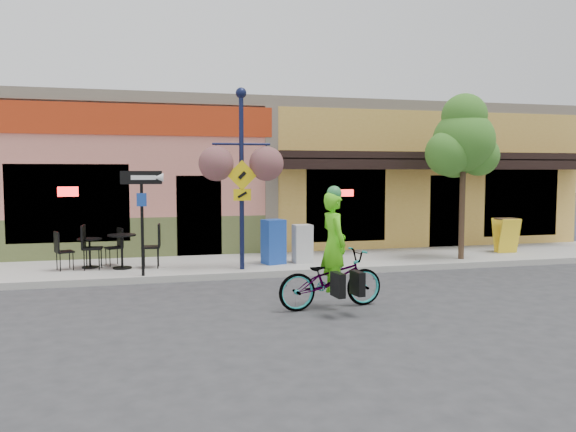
% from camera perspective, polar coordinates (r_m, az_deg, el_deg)
% --- Properties ---
extents(ground, '(90.00, 90.00, 0.00)m').
position_cam_1_polar(ground, '(12.79, 6.11, -6.33)').
color(ground, '#2D2D30').
rests_on(ground, ground).
extents(sidewalk, '(24.00, 3.00, 0.15)m').
position_cam_1_polar(sidewalk, '(14.64, 3.38, -4.64)').
color(sidewalk, '#9E9B93').
rests_on(sidewalk, ground).
extents(curb, '(24.00, 0.12, 0.15)m').
position_cam_1_polar(curb, '(13.29, 5.28, -5.59)').
color(curb, '#A8A59E').
rests_on(curb, ground).
extents(building, '(18.20, 8.20, 4.50)m').
position_cam_1_polar(building, '(19.77, -1.44, 4.05)').
color(building, '#D27968').
rests_on(building, ground).
extents(bicycle, '(2.02, 0.90, 1.03)m').
position_cam_1_polar(bicycle, '(9.94, 4.38, -6.42)').
color(bicycle, maroon).
rests_on(bicycle, ground).
extents(cyclist_rider, '(0.50, 0.70, 1.79)m').
position_cam_1_polar(cyclist_rider, '(9.89, 4.67, -4.22)').
color(cyclist_rider, '#59E117').
rests_on(cyclist_rider, ground).
extents(lamp_post, '(1.36, 0.61, 4.16)m').
position_cam_1_polar(lamp_post, '(12.91, -4.74, 3.75)').
color(lamp_post, '#111738').
rests_on(lamp_post, sidewalk).
extents(one_way_sign, '(0.87, 0.21, 2.27)m').
position_cam_1_polar(one_way_sign, '(12.48, -14.59, -0.76)').
color(one_way_sign, black).
rests_on(one_way_sign, sidewalk).
extents(cafe_set_left, '(1.68, 1.28, 0.91)m').
position_cam_1_polar(cafe_set_left, '(13.98, -19.50, -3.14)').
color(cafe_set_left, black).
rests_on(cafe_set_left, sidewalk).
extents(cafe_set_right, '(1.80, 1.00, 1.05)m').
position_cam_1_polar(cafe_set_right, '(13.60, -16.52, -2.97)').
color(cafe_set_right, black).
rests_on(cafe_set_right, sidewalk).
extents(newspaper_box_blue, '(0.59, 0.56, 1.09)m').
position_cam_1_polar(newspaper_box_blue, '(13.74, -1.48, -2.63)').
color(newspaper_box_blue, '#1B43A7').
rests_on(newspaper_box_blue, sidewalk).
extents(newspaper_box_grey, '(0.46, 0.42, 0.94)m').
position_cam_1_polar(newspaper_box_grey, '(13.93, 1.48, -2.82)').
color(newspaper_box_grey, silver).
rests_on(newspaper_box_grey, sidewalk).
extents(street_tree, '(2.16, 2.16, 4.29)m').
position_cam_1_polar(street_tree, '(15.12, 17.34, 3.91)').
color(street_tree, '#3D7A26').
rests_on(street_tree, sidewalk).
extents(sandwich_board, '(0.60, 0.45, 0.97)m').
position_cam_1_polar(sandwich_board, '(16.68, 21.59, -1.89)').
color(sandwich_board, yellow).
rests_on(sandwich_board, sidewalk).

